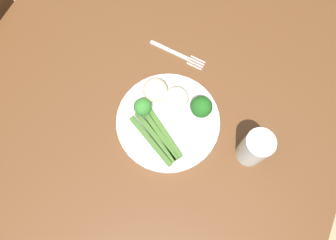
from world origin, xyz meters
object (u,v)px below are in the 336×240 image
asparagus_bundle (157,135)px  cauliflower_edge (155,90)px  fork (178,54)px  broccoli_outer_edge (201,107)px  cauliflower_back_right (177,98)px  water_glass (255,148)px  broccoli_back (143,107)px  dining_table (139,145)px  plate (168,122)px

asparagus_bundle → cauliflower_edge: size_ratio=2.52×
cauliflower_edge → fork: 0.15m
broccoli_outer_edge → cauliflower_back_right: bearing=-89.1°
broccoli_outer_edge → cauliflower_back_right: 0.07m
cauliflower_back_right → fork: cauliflower_back_right is taller
cauliflower_back_right → water_glass: (0.04, 0.22, 0.01)m
water_glass → broccoli_back: bearing=-87.4°
asparagus_bundle → cauliflower_edge: (-0.10, -0.05, 0.03)m
dining_table → water_glass: water_glass is taller
asparagus_bundle → broccoli_outer_edge: bearing=-95.0°
dining_table → water_glass: size_ratio=11.70×
asparagus_bundle → cauliflower_edge: 0.11m
broccoli_outer_edge → fork: (-0.14, -0.12, -0.05)m
cauliflower_edge → fork: size_ratio=0.38×
broccoli_back → cauliflower_edge: bearing=169.8°
plate → dining_table: bearing=-40.5°
dining_table → plate: 0.13m
broccoli_back → dining_table: bearing=8.5°
broccoli_outer_edge → broccoli_back: bearing=-66.6°
broccoli_back → broccoli_outer_edge: (-0.06, 0.13, 0.01)m
asparagus_bundle → water_glass: (-0.06, 0.23, 0.04)m
broccoli_back → plate: bearing=92.5°
broccoli_outer_edge → cauliflower_back_right: size_ratio=1.10×
dining_table → broccoli_outer_edge: bearing=134.9°
dining_table → asparagus_bundle: 0.13m
broccoli_back → fork: size_ratio=0.33×
asparagus_bundle → dining_table: bearing=51.6°
broccoli_outer_edge → water_glass: water_glass is taller
water_glass → asparagus_bundle: bearing=-75.5°
plate → water_glass: bearing=92.7°
dining_table → plate: bearing=139.5°
cauliflower_edge → water_glass: (0.04, 0.28, 0.01)m
water_glass → plate: bearing=-87.3°
dining_table → fork: bearing=179.9°
plate → fork: 0.20m
broccoli_outer_edge → water_glass: 0.16m
cauliflower_back_right → dining_table: bearing=-25.6°
plate → broccoli_outer_edge: 0.10m
broccoli_back → water_glass: size_ratio=0.48×
plate → broccoli_outer_edge: broccoli_outer_edge is taller
cauliflower_back_right → cauliflower_edge: 0.06m
broccoli_outer_edge → water_glass: bearing=73.8°
asparagus_bundle → fork: size_ratio=0.97×
asparagus_bundle → water_glass: 0.24m
dining_table → fork: 0.28m
dining_table → plate: plate is taller
dining_table → cauliflower_back_right: 0.19m
dining_table → asparagus_bundle: bearing=111.4°
cauliflower_back_right → fork: size_ratio=0.37×
broccoli_outer_edge → water_glass: size_ratio=0.59×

